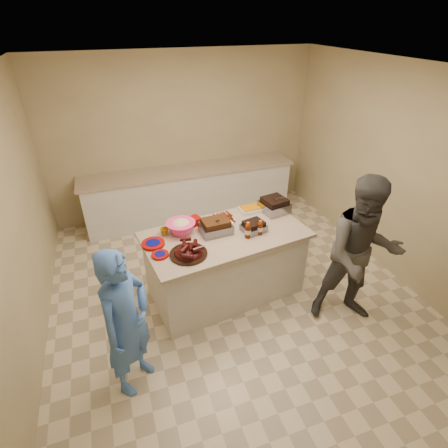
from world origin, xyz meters
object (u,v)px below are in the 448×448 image
object	(u,v)px
island	(225,291)
coleslaw_bowl	(181,232)
rib_platter	(189,255)
bbq_bottle_b	(260,234)
roasting_pan	(274,211)
bbq_bottle_a	(248,237)
guest_blue	(138,378)
mustard_bottle	(211,229)
guest_gray	(346,314)
plastic_cup	(165,235)

from	to	relation	value
island	coleslaw_bowl	world-z (taller)	coleslaw_bowl
rib_platter	bbq_bottle_b	distance (m)	0.90
roasting_pan	coleslaw_bowl	world-z (taller)	coleslaw_bowl
bbq_bottle_a	guest_blue	world-z (taller)	bbq_bottle_a
island	rib_platter	world-z (taller)	rib_platter
mustard_bottle	coleslaw_bowl	bearing A→B (deg)	174.65
island	bbq_bottle_b	bearing A→B (deg)	-30.03
coleslaw_bowl	guest_gray	size ratio (longest dim) A/B	0.19
roasting_pan	island	bearing A→B (deg)	-169.75
plastic_cup	guest_gray	size ratio (longest dim) A/B	0.05
island	mustard_bottle	xyz separation A→B (m)	(-0.13, 0.16, 0.91)
roasting_pan	plastic_cup	bearing A→B (deg)	173.22
bbq_bottle_a	bbq_bottle_b	bearing A→B (deg)	5.29
roasting_pan	guest_gray	bearing A→B (deg)	-78.07
bbq_bottle_b	mustard_bottle	bearing A→B (deg)	148.32
bbq_bottle_a	plastic_cup	size ratio (longest dim) A/B	2.07
coleslaw_bowl	plastic_cup	bearing A→B (deg)	176.71
island	roasting_pan	world-z (taller)	roasting_pan
bbq_bottle_a	mustard_bottle	distance (m)	0.47
roasting_pan	guest_gray	world-z (taller)	roasting_pan
bbq_bottle_b	bbq_bottle_a	bearing A→B (deg)	-174.71
bbq_bottle_a	guest_gray	distance (m)	1.55
bbq_bottle_a	guest_gray	bearing A→B (deg)	-34.09
guest_gray	bbq_bottle_a	bearing A→B (deg)	165.23
coleslaw_bowl	bbq_bottle_a	xyz separation A→B (m)	(0.70, -0.36, 0.00)
island	guest_blue	xyz separation A→B (m)	(-1.26, -0.92, 0.00)
island	mustard_bottle	bearing A→B (deg)	122.29
guest_blue	island	bearing A→B (deg)	-10.97
rib_platter	bbq_bottle_a	size ratio (longest dim) A/B	2.03
mustard_bottle	bbq_bottle_b	bearing A→B (deg)	-31.68
mustard_bottle	bbq_bottle_a	bearing A→B (deg)	-43.42
plastic_cup	roasting_pan	bearing A→B (deg)	3.54
roasting_pan	mustard_bottle	size ratio (longest dim) A/B	2.53
rib_platter	plastic_cup	bearing A→B (deg)	109.84
plastic_cup	guest_blue	distance (m)	1.55
roasting_pan	bbq_bottle_b	size ratio (longest dim) A/B	1.73
bbq_bottle_b	guest_blue	bearing A→B (deg)	-154.86
bbq_bottle_b	guest_blue	world-z (taller)	bbq_bottle_b
rib_platter	roasting_pan	size ratio (longest dim) A/B	1.27
rib_platter	island	bearing A→B (deg)	27.51
bbq_bottle_a	mustard_bottle	size ratio (longest dim) A/B	1.58
coleslaw_bowl	guest_blue	bearing A→B (deg)	-124.73
rib_platter	plastic_cup	world-z (taller)	rib_platter
coleslaw_bowl	guest_blue	world-z (taller)	coleslaw_bowl
guest_blue	roasting_pan	bearing A→B (deg)	-16.40
rib_platter	guest_gray	size ratio (longest dim) A/B	0.23
bbq_bottle_b	plastic_cup	distance (m)	1.12
bbq_bottle_b	guest_blue	xyz separation A→B (m)	(-1.63, -0.76, -0.91)
coleslaw_bowl	bbq_bottle_b	bearing A→B (deg)	-21.82
coleslaw_bowl	bbq_bottle_a	bearing A→B (deg)	-27.14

